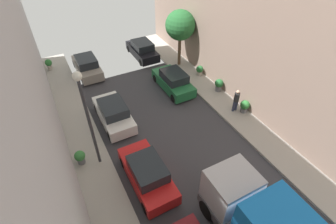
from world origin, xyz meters
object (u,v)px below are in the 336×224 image
parked_car_right_2 (142,50)px  parked_car_left_2 (147,173)px  potted_plant_2 (245,106)px  lamp_post (86,109)px  parked_car_left_4 (87,66)px  potted_plant_3 (200,70)px  street_tree_1 (180,25)px  parked_car_left_3 (114,113)px  potted_plant_4 (49,64)px  parked_car_right_1 (173,81)px  pedestrian (236,100)px  potted_plant_5 (80,157)px  potted_plant_1 (219,84)px

parked_car_right_2 → parked_car_left_2: bearing=-112.4°
potted_plant_2 → lamp_post: size_ratio=0.16×
parked_car_left_4 → potted_plant_2: bearing=-51.5°
parked_car_right_2 → potted_plant_3: (2.87, -5.49, -0.11)m
street_tree_1 → potted_plant_2: bearing=-85.1°
parked_car_left_2 → parked_car_right_2: 14.18m
parked_car_left_3 → parked_car_right_2: 9.35m
parked_car_left_4 → potted_plant_4: bearing=144.9°
potted_plant_2 → parked_car_left_2: bearing=-166.2°
parked_car_right_2 → parked_car_right_1: bearing=-90.0°
parked_car_left_2 → potted_plant_3: bearing=42.7°
parked_car_left_3 → parked_car_left_4: 7.05m
parked_car_left_4 → potted_plant_2: (8.34, -10.48, -0.07)m
parked_car_left_2 → potted_plant_3: (8.27, 7.62, -0.11)m
pedestrian → potted_plant_2: pedestrian is taller
parked_car_left_4 → potted_plant_5: 10.11m
street_tree_1 → lamp_post: size_ratio=0.82×
potted_plant_1 → potted_plant_2: size_ratio=1.09×
parked_car_left_4 → pedestrian: 12.77m
parked_car_right_1 → pedestrian: bearing=-61.8°
potted_plant_5 → street_tree_1: bearing=34.4°
parked_car_left_3 → parked_car_right_1: (5.40, 1.54, 0.00)m
parked_car_left_2 → pedestrian: pedestrian is taller
potted_plant_2 → potted_plant_4: (-11.18, 12.48, 0.04)m
potted_plant_1 → potted_plant_5: potted_plant_1 is taller
street_tree_1 → potted_plant_2: size_ratio=5.24×
pedestrian → potted_plant_4: size_ratio=1.81×
parked_car_right_1 → potted_plant_1: bearing=-35.3°
potted_plant_4 → parked_car_left_3: bearing=-72.5°
parked_car_left_2 → potted_plant_3: 11.24m
parked_car_left_2 → potted_plant_4: parked_car_left_2 is taller
potted_plant_3 → lamp_post: lamp_post is taller
potted_plant_3 → potted_plant_5: potted_plant_5 is taller
parked_car_left_4 → potted_plant_1: 11.22m
lamp_post → street_tree_1: bearing=38.4°
parked_car_left_2 → street_tree_1: 12.96m
parked_car_left_3 → potted_plant_4: parked_car_left_3 is taller
parked_car_left_3 → potted_plant_2: 9.02m
potted_plant_1 → potted_plant_3: potted_plant_1 is taller
parked_car_left_4 → parked_car_right_2: same height
potted_plant_1 → potted_plant_4: 14.67m
parked_car_left_4 → potted_plant_3: bearing=-30.7°
parked_car_left_2 → potted_plant_5: size_ratio=4.80×
parked_car_right_1 → parked_car_right_2: (0.00, 6.09, 0.00)m
street_tree_1 → potted_plant_2: 8.57m
parked_car_right_1 → street_tree_1: bearing=53.1°
parked_car_right_1 → potted_plant_1: (2.89, -2.05, -0.01)m
potted_plant_2 → potted_plant_4: potted_plant_4 is taller
potted_plant_5 → lamp_post: lamp_post is taller
parked_car_right_1 → street_tree_1: street_tree_1 is taller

